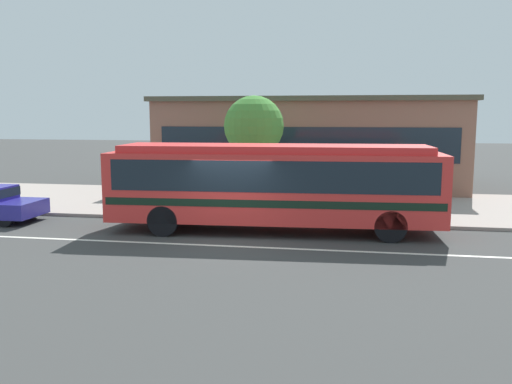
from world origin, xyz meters
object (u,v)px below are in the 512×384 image
object	(u,v)px
pedestrian_walking_along_curb	(259,188)
transit_bus	(274,182)
pedestrian_waiting_near_sign	(378,193)
bus_stop_sign	(435,180)
street_tree_near_stop	(254,127)

from	to	relation	value
pedestrian_walking_along_curb	transit_bus	bearing A→B (deg)	-70.92
pedestrian_waiting_near_sign	transit_bus	bearing A→B (deg)	-150.07
pedestrian_walking_along_curb	bus_stop_sign	distance (m)	6.44
pedestrian_waiting_near_sign	pedestrian_walking_along_curb	bearing A→B (deg)	170.06
transit_bus	street_tree_near_stop	distance (m)	5.32
transit_bus	street_tree_near_stop	world-z (taller)	street_tree_near_stop
transit_bus	pedestrian_waiting_near_sign	size ratio (longest dim) A/B	6.47
pedestrian_waiting_near_sign	bus_stop_sign	size ratio (longest dim) A/B	0.71
transit_bus	street_tree_near_stop	xyz separation A→B (m)	(-1.52, 4.81, 1.69)
transit_bus	bus_stop_sign	distance (m)	5.66
pedestrian_walking_along_curb	street_tree_near_stop	distance (m)	3.13
street_tree_near_stop	transit_bus	bearing A→B (deg)	-72.43
pedestrian_walking_along_curb	bus_stop_sign	size ratio (longest dim) A/B	0.69
pedestrian_walking_along_curb	street_tree_near_stop	world-z (taller)	street_tree_near_stop
pedestrian_waiting_near_sign	street_tree_near_stop	world-z (taller)	street_tree_near_stop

